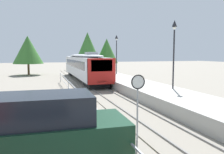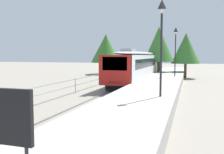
{
  "view_description": "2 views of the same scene",
  "coord_description": "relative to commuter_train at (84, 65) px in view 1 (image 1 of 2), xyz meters",
  "views": [
    {
      "loc": [
        -5.57,
        0.73,
        3.63
      ],
      "look_at": [
        0.4,
        19.59,
        1.6
      ],
      "focal_mm": 35.8,
      "sensor_mm": 36.0,
      "label": 1
    },
    {
      "loc": [
        5.9,
        2.07,
        3.22
      ],
      "look_at": [
        0.4,
        19.59,
        1.6
      ],
      "focal_mm": 39.69,
      "sensor_mm": 36.0,
      "label": 2
    }
  ],
  "objects": [
    {
      "name": "ground_plane",
      "position": [
        -3.0,
        -9.2,
        -2.15
      ],
      "size": [
        160.0,
        160.0,
        0.0
      ],
      "primitive_type": "plane",
      "color": "gray"
    },
    {
      "name": "track_rails",
      "position": [
        0.0,
        -9.2,
        -2.11
      ],
      "size": [
        3.2,
        60.0,
        0.14
      ],
      "color": "gray",
      "rests_on": "ground"
    },
    {
      "name": "commuter_train",
      "position": [
        0.0,
        0.0,
        0.0
      ],
      "size": [
        2.82,
        19.46,
        3.74
      ],
      "color": "silver",
      "rests_on": "track_rails"
    },
    {
      "name": "station_platform",
      "position": [
        3.25,
        -9.2,
        -1.7
      ],
      "size": [
        3.9,
        60.0,
        0.9
      ],
      "primitive_type": "cube",
      "color": "#A8A59E",
      "rests_on": "ground"
    },
    {
      "name": "platform_lamp_mid_platform",
      "position": [
        4.37,
        -15.15,
        2.48
      ],
      "size": [
        0.34,
        0.34,
        5.35
      ],
      "color": "#232328",
      "rests_on": "station_platform"
    },
    {
      "name": "platform_lamp_far_end",
      "position": [
        4.37,
        -1.11,
        2.48
      ],
      "size": [
        0.34,
        0.34,
        5.35
      ],
      "color": "#232328",
      "rests_on": "station_platform"
    },
    {
      "name": "speed_limit_sign",
      "position": [
        -1.83,
        -22.17,
        -0.02
      ],
      "size": [
        0.61,
        0.1,
        2.81
      ],
      "color": "#9EA0A5",
      "rests_on": "ground"
    },
    {
      "name": "carpark_fence",
      "position": [
        -3.3,
        -19.2,
        -1.24
      ],
      "size": [
        0.06,
        36.06,
        1.25
      ],
      "color": "#9EA0A5",
      "rests_on": "ground"
    },
    {
      "name": "parked_van_dark_green",
      "position": [
        -5.68,
        -24.01,
        -0.85
      ],
      "size": [
        4.97,
        2.13,
        2.51
      ],
      "color": "#143823",
      "rests_on": "ground"
    },
    {
      "name": "parked_hatchback_yellow",
      "position": [
        -5.54,
        -18.68,
        -1.36
      ],
      "size": [
        4.1,
        1.99,
        1.53
      ],
      "color": "gold",
      "rests_on": "ground"
    },
    {
      "name": "tree_behind_carpark",
      "position": [
        1.75,
        5.96,
        2.61
      ],
      "size": [
        4.17,
        4.17,
        7.19
      ],
      "color": "brown",
      "rests_on": "ground"
    },
    {
      "name": "tree_behind_station_far",
      "position": [
        -7.74,
        10.92,
        2.24
      ],
      "size": [
        5.1,
        5.1,
        6.8
      ],
      "color": "brown",
      "rests_on": "ground"
    },
    {
      "name": "tree_distant_left",
      "position": [
        5.35,
        7.1,
        2.04
      ],
      "size": [
        3.93,
        3.93,
        6.32
      ],
      "color": "brown",
      "rests_on": "ground"
    }
  ]
}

